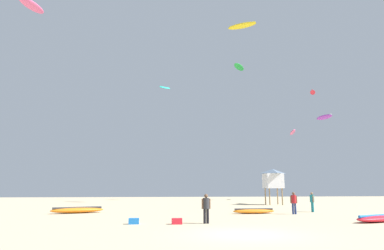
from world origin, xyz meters
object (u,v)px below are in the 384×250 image
at_px(kite_aloft_2, 324,117).
at_px(kite_aloft_7, 242,26).
at_px(person_midground, 294,201).
at_px(kite_grounded_far, 254,211).
at_px(person_left, 312,200).
at_px(kite_grounded_near, 378,218).
at_px(kite_aloft_0, 31,5).
at_px(lifeguard_tower, 273,178).
at_px(kite_grounded_mid, 77,210).
at_px(kite_aloft_4, 239,67).
at_px(cooler_box, 177,221).
at_px(gear_bag, 134,221).
at_px(kite_aloft_3, 313,92).
at_px(kite_aloft_1, 293,132).
at_px(person_foreground, 206,206).
at_px(kite_aloft_5, 165,88).

xyz_separation_m(kite_aloft_2, kite_aloft_7, (-8.97, 4.18, 13.80)).
distance_m(person_midground, kite_grounded_far, 3.10).
distance_m(person_left, kite_grounded_near, 8.39).
height_order(person_midground, kite_aloft_7, kite_aloft_7).
xyz_separation_m(kite_grounded_far, kite_aloft_0, (-22.49, 12.71, 23.03)).
relative_size(person_left, lifeguard_tower, 0.38).
bearing_deg(kite_aloft_7, kite_grounded_mid, -139.53).
relative_size(lifeguard_tower, kite_aloft_4, 1.10).
bearing_deg(kite_grounded_mid, kite_aloft_0, 129.73).
bearing_deg(kite_aloft_4, kite_grounded_near, -91.75).
bearing_deg(cooler_box, person_left, 35.04).
xyz_separation_m(person_midground, kite_aloft_0, (-25.33, 13.67, 22.27)).
xyz_separation_m(kite_grounded_far, gear_bag, (-8.74, -6.73, -0.03)).
bearing_deg(kite_aloft_0, kite_grounded_near, -35.60).
bearing_deg(person_left, kite_aloft_3, -118.40).
relative_size(person_left, kite_aloft_0, 0.40).
relative_size(person_left, kite_aloft_1, 0.40).
relative_size(person_midground, kite_grounded_near, 0.44).
xyz_separation_m(person_foreground, kite_aloft_2, (17.97, 19.88, 9.63)).
height_order(kite_grounded_mid, kite_aloft_3, kite_aloft_3).
xyz_separation_m(kite_aloft_5, kite_aloft_7, (10.31, -13.06, 5.48)).
height_order(lifeguard_tower, kite_aloft_2, kite_aloft_2).
bearing_deg(gear_bag, kite_aloft_0, 125.26).
xyz_separation_m(lifeguard_tower, kite_aloft_2, (6.91, -0.04, 7.52)).
relative_size(kite_grounded_far, kite_aloft_0, 0.83).
bearing_deg(kite_grounded_near, person_midground, 111.46).
height_order(kite_grounded_near, kite_grounded_mid, kite_grounded_mid).
height_order(kite_grounded_mid, kite_aloft_0, kite_aloft_0).
bearing_deg(kite_grounded_near, kite_aloft_4, 88.25).
distance_m(cooler_box, kite_aloft_3, 43.55).
xyz_separation_m(gear_bag, kite_aloft_5, (2.67, 36.98, 18.72)).
bearing_deg(kite_aloft_3, kite_grounded_far, -125.71).
bearing_deg(kite_grounded_near, kite_aloft_3, 68.57).
relative_size(kite_grounded_near, gear_bag, 6.70).
bearing_deg(kite_grounded_far, kite_aloft_5, 101.36).
distance_m(kite_aloft_0, kite_aloft_3, 42.54).
distance_m(kite_aloft_1, kite_aloft_5, 23.01).
relative_size(kite_grounded_near, kite_aloft_7, 0.91).
bearing_deg(kite_aloft_1, kite_aloft_5, 174.45).
xyz_separation_m(kite_grounded_mid, gear_bag, (4.84, -8.72, -0.07)).
xyz_separation_m(kite_aloft_3, kite_aloft_5, (-23.93, 5.42, 1.63)).
distance_m(person_midground, kite_grounded_mid, 16.70).
xyz_separation_m(kite_grounded_mid, kite_aloft_2, (26.79, 11.02, 10.34)).
distance_m(cooler_box, kite_aloft_0, 34.36).
bearing_deg(kite_aloft_4, lifeguard_tower, -90.19).
xyz_separation_m(kite_grounded_near, cooler_box, (-11.69, 0.14, -0.05)).
xyz_separation_m(kite_grounded_far, kite_aloft_4, (6.35, 27.51, 21.91)).
bearing_deg(kite_aloft_2, kite_aloft_3, 68.56).
bearing_deg(lifeguard_tower, kite_grounded_near, -92.87).
bearing_deg(kite_aloft_0, kite_aloft_7, 9.53).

